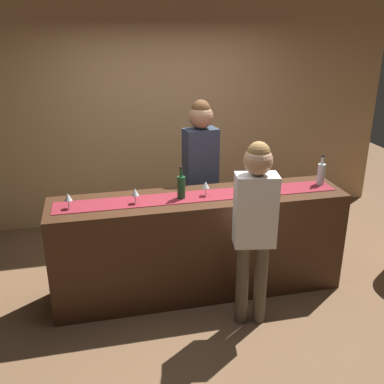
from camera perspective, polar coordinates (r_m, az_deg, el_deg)
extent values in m
plane|color=brown|center=(4.58, 0.87, -12.25)|extent=(10.00, 10.00, 0.00)
cube|color=tan|center=(5.78, -3.61, 10.49)|extent=(6.00, 0.12, 2.90)
cube|color=#3D2314|center=(4.32, 0.90, -6.72)|extent=(2.76, 0.60, 1.00)
cube|color=maroon|center=(4.11, 0.94, -0.53)|extent=(2.62, 0.28, 0.01)
cylinder|color=#B2C6C1|center=(4.55, 16.15, 2.18)|extent=(0.07, 0.07, 0.21)
cylinder|color=#B2C6C1|center=(4.51, 16.34, 3.88)|extent=(0.03, 0.03, 0.08)
cylinder|color=black|center=(4.50, 16.40, 4.45)|extent=(0.03, 0.03, 0.02)
cylinder|color=#194723|center=(4.03, -1.38, 0.56)|extent=(0.07, 0.07, 0.21)
cylinder|color=#194723|center=(3.98, -1.40, 2.48)|extent=(0.03, 0.03, 0.08)
cylinder|color=black|center=(3.97, -1.41, 3.11)|extent=(0.03, 0.03, 0.02)
cylinder|color=silver|center=(3.99, -7.22, -1.45)|extent=(0.06, 0.06, 0.00)
cylinder|color=silver|center=(3.97, -7.25, -0.93)|extent=(0.01, 0.01, 0.08)
cone|color=silver|center=(3.95, -7.30, 0.01)|extent=(0.07, 0.07, 0.06)
cylinder|color=silver|center=(4.12, 1.75, -0.50)|extent=(0.06, 0.06, 0.00)
cylinder|color=silver|center=(4.11, 1.75, 0.01)|extent=(0.01, 0.01, 0.08)
cone|color=silver|center=(4.08, 1.76, 0.93)|extent=(0.07, 0.07, 0.06)
cylinder|color=silver|center=(3.99, -15.42, -2.07)|extent=(0.06, 0.06, 0.00)
cylinder|color=silver|center=(3.97, -15.47, -1.54)|extent=(0.01, 0.01, 0.08)
cone|color=silver|center=(3.95, -15.57, -0.61)|extent=(0.07, 0.07, 0.06)
cylinder|color=#26262B|center=(4.93, 1.90, -4.12)|extent=(0.11, 0.11, 0.83)
cylinder|color=#26262B|center=(4.87, 0.17, -4.42)|extent=(0.11, 0.11, 0.83)
cube|color=#2D384C|center=(4.62, 1.10, 4.10)|extent=(0.37, 0.25, 0.66)
sphere|color=#9E7051|center=(4.51, 1.14, 9.64)|extent=(0.25, 0.25, 0.25)
sphere|color=brown|center=(4.50, 1.15, 10.49)|extent=(0.20, 0.20, 0.20)
cylinder|color=brown|center=(3.97, 6.42, -11.56)|extent=(0.11, 0.11, 0.77)
cylinder|color=brown|center=(4.00, 8.73, -11.44)|extent=(0.11, 0.11, 0.77)
cube|color=white|center=(3.66, 8.10, -2.34)|extent=(0.37, 0.26, 0.61)
sphere|color=tan|center=(3.51, 8.46, 3.97)|extent=(0.23, 0.23, 0.23)
sphere|color=olive|center=(3.49, 8.51, 4.97)|extent=(0.18, 0.18, 0.18)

